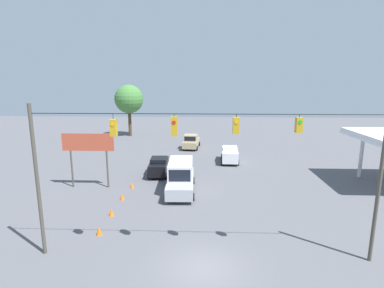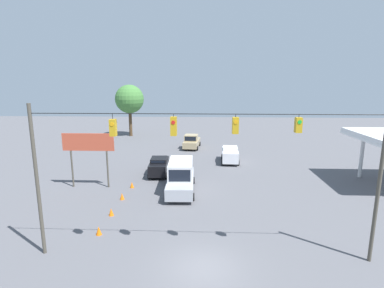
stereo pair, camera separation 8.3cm
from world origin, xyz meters
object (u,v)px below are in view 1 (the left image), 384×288
(pickup_truck_tan_withflow_deep, at_px, (191,142))
(box_truck_silver_withflow_mid, at_px, (181,176))
(sedan_white_oncoming_deep, at_px, (230,154))
(traffic_cone_second, at_px, (111,212))
(traffic_cone_nearest, at_px, (99,231))
(roadside_billboard, at_px, (88,147))
(traffic_cone_fourth, at_px, (132,185))
(overhead_signal_span, at_px, (203,162))
(sedan_black_withflow_far, at_px, (159,166))
(traffic_cone_third, at_px, (122,196))
(tree_horizon_left, at_px, (129,99))

(pickup_truck_tan_withflow_deep, relative_size, box_truck_silver_withflow_mid, 0.79)
(sedan_white_oncoming_deep, bearing_deg, pickup_truck_tan_withflow_deep, -56.93)
(traffic_cone_second, bearing_deg, pickup_truck_tan_withflow_deep, -101.96)
(pickup_truck_tan_withflow_deep, xyz_separation_m, traffic_cone_second, (4.96, 23.40, -0.69))
(traffic_cone_nearest, xyz_separation_m, roadside_billboard, (3.89, -8.92, 3.63))
(traffic_cone_nearest, distance_m, roadside_billboard, 10.38)
(box_truck_silver_withflow_mid, height_order, traffic_cone_fourth, box_truck_silver_withflow_mid)
(overhead_signal_span, distance_m, traffic_cone_fourth, 13.94)
(sedan_black_withflow_far, relative_size, roadside_billboard, 0.91)
(traffic_cone_second, height_order, traffic_cone_third, same)
(pickup_truck_tan_withflow_deep, distance_m, roadside_billboard, 19.65)
(overhead_signal_span, distance_m, tree_horizon_left, 40.68)
(overhead_signal_span, bearing_deg, sedan_white_oncoming_deep, -99.00)
(box_truck_silver_withflow_mid, height_order, traffic_cone_third, box_truck_silver_withflow_mid)
(pickup_truck_tan_withflow_deep, bearing_deg, traffic_cone_third, 76.20)
(overhead_signal_span, distance_m, traffic_cone_third, 11.88)
(sedan_black_withflow_far, height_order, traffic_cone_third, sedan_black_withflow_far)
(box_truck_silver_withflow_mid, xyz_separation_m, traffic_cone_nearest, (4.69, 8.24, -1.09))
(traffic_cone_second, distance_m, roadside_billboard, 8.03)
(sedan_black_withflow_far, distance_m, traffic_cone_fourth, 4.76)
(tree_horizon_left, bearing_deg, traffic_cone_third, 102.39)
(pickup_truck_tan_withflow_deep, xyz_separation_m, traffic_cone_fourth, (4.84, 17.43, -0.69))
(traffic_cone_nearest, bearing_deg, tree_horizon_left, -79.44)
(sedan_black_withflow_far, relative_size, traffic_cone_second, 8.13)
(box_truck_silver_withflow_mid, bearing_deg, traffic_cone_fourth, -7.17)
(traffic_cone_fourth, bearing_deg, overhead_signal_span, 121.19)
(overhead_signal_span, bearing_deg, box_truck_silver_withflow_mid, -78.99)
(traffic_cone_fourth, bearing_deg, traffic_cone_nearest, 89.71)
(roadside_billboard, bearing_deg, box_truck_silver_withflow_mid, 175.52)
(sedan_white_oncoming_deep, bearing_deg, tree_horizon_left, -46.70)
(traffic_cone_third, bearing_deg, sedan_black_withflow_far, -106.09)
(overhead_signal_span, height_order, traffic_cone_second, overhead_signal_span)
(box_truck_silver_withflow_mid, relative_size, traffic_cone_third, 11.52)
(sedan_white_oncoming_deep, xyz_separation_m, box_truck_silver_withflow_mid, (5.30, 10.17, 0.36))
(overhead_signal_span, relative_size, sedan_black_withflow_far, 3.99)
(overhead_signal_span, relative_size, sedan_white_oncoming_deep, 4.16)
(sedan_black_withflow_far, bearing_deg, roadside_billboard, 35.73)
(pickup_truck_tan_withflow_deep, distance_m, tree_horizon_left, 16.31)
(traffic_cone_second, height_order, traffic_cone_fourth, same)
(sedan_white_oncoming_deep, xyz_separation_m, traffic_cone_nearest, (9.99, 18.42, -0.72))
(traffic_cone_fourth, distance_m, tree_horizon_left, 28.89)
(overhead_signal_span, distance_m, pickup_truck_tan_withflow_deep, 28.89)
(overhead_signal_span, relative_size, traffic_cone_third, 32.44)
(overhead_signal_span, xyz_separation_m, tree_horizon_left, (13.46, -38.38, 1.09))
(traffic_cone_nearest, distance_m, tree_horizon_left, 37.34)
(traffic_cone_fourth, relative_size, tree_horizon_left, 0.06)
(traffic_cone_second, bearing_deg, tree_horizon_left, -78.68)
(pickup_truck_tan_withflow_deep, bearing_deg, traffic_cone_nearest, 79.46)
(overhead_signal_span, bearing_deg, tree_horizon_left, -70.67)
(sedan_white_oncoming_deep, distance_m, traffic_cone_nearest, 20.96)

